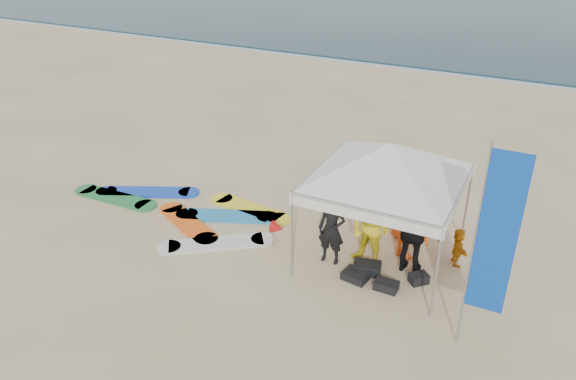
# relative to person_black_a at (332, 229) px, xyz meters

# --- Properties ---
(ground) EXTENTS (120.00, 120.00, 0.00)m
(ground) POSITION_rel_person_black_a_xyz_m (-1.88, -2.16, -0.78)
(ground) COLOR beige
(ground) RESTS_ON ground
(shoreline_foam) EXTENTS (160.00, 1.20, 0.01)m
(shoreline_foam) POSITION_rel_person_black_a_xyz_m (-1.88, 16.04, -0.78)
(shoreline_foam) COLOR silver
(shoreline_foam) RESTS_ON ground
(person_black_a) EXTENTS (0.59, 0.40, 1.56)m
(person_black_a) POSITION_rel_person_black_a_xyz_m (0.00, 0.00, 0.00)
(person_black_a) COLOR black
(person_black_a) RESTS_ON ground
(person_yellow) EXTENTS (1.00, 0.88, 1.75)m
(person_yellow) POSITION_rel_person_black_a_xyz_m (0.76, 0.22, 0.09)
(person_yellow) COLOR yellow
(person_yellow) RESTS_ON ground
(person_orange_a) EXTENTS (1.35, 1.21, 1.81)m
(person_orange_a) POSITION_rel_person_black_a_xyz_m (1.36, 0.86, 0.12)
(person_orange_a) COLOR #F55815
(person_orange_a) RESTS_ON ground
(person_black_b) EXTENTS (1.13, 0.54, 1.87)m
(person_black_b) POSITION_rel_person_black_a_xyz_m (1.61, 0.39, 0.15)
(person_black_b) COLOR black
(person_black_b) RESTS_ON ground
(person_orange_b) EXTENTS (0.94, 0.66, 1.83)m
(person_orange_b) POSITION_rel_person_black_a_xyz_m (1.17, 1.63, 0.13)
(person_orange_b) COLOR #ED5215
(person_orange_b) RESTS_ON ground
(person_seated) EXTENTS (0.52, 0.81, 0.84)m
(person_seated) POSITION_rel_person_black_a_xyz_m (2.40, 1.07, -0.36)
(person_seated) COLOR orange
(person_seated) RESTS_ON ground
(canopy_tent) EXTENTS (4.01, 4.01, 3.03)m
(canopy_tent) POSITION_rel_person_black_a_xyz_m (0.91, 0.58, 1.85)
(canopy_tent) COLOR #A5A5A8
(canopy_tent) RESTS_ON ground
(feather_flag) EXTENTS (0.63, 0.04, 3.76)m
(feather_flag) POSITION_rel_person_black_a_xyz_m (3.19, -1.32, 1.44)
(feather_flag) COLOR #A5A5A8
(feather_flag) RESTS_ON ground
(marker_pennant) EXTENTS (0.28, 0.28, 0.64)m
(marker_pennant) POSITION_rel_person_black_a_xyz_m (-1.23, -0.05, -0.29)
(marker_pennant) COLOR #A5A5A8
(marker_pennant) RESTS_ON ground
(gear_pile) EXTENTS (1.67, 0.90, 0.22)m
(gear_pile) POSITION_rel_person_black_a_xyz_m (1.07, -0.20, -0.69)
(gear_pile) COLOR black
(gear_pile) RESTS_ON ground
(surfboard_spread) EXTENTS (5.48, 2.92, 0.07)m
(surfboard_spread) POSITION_rel_person_black_a_xyz_m (-3.88, 0.30, -0.75)
(surfboard_spread) COLOR blue
(surfboard_spread) RESTS_ON ground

